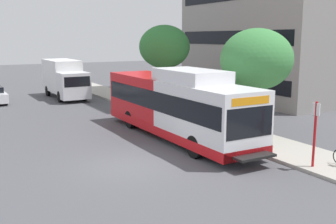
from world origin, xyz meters
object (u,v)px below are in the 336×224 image
at_px(transit_bus, 176,105).
at_px(bus_stop_sign_pole, 315,129).
at_px(street_tree_mid_block, 164,47).
at_px(street_tree_near_stop, 256,60).
at_px(box_truck_background, 65,78).

relative_size(transit_bus, bus_stop_sign_pole, 4.71).
bearing_deg(street_tree_mid_block, transit_bus, -115.26).
relative_size(street_tree_near_stop, street_tree_mid_block, 0.93).
distance_m(transit_bus, street_tree_mid_block, 9.24).
height_order(street_tree_near_stop, street_tree_mid_block, street_tree_mid_block).
height_order(transit_bus, street_tree_mid_block, street_tree_mid_block).
bearing_deg(bus_stop_sign_pole, street_tree_near_stop, 73.08).
bearing_deg(street_tree_near_stop, box_truck_background, 104.27).
height_order(bus_stop_sign_pole, street_tree_mid_block, street_tree_mid_block).
distance_m(street_tree_near_stop, box_truck_background, 19.50).
height_order(bus_stop_sign_pole, street_tree_near_stop, street_tree_near_stop).
bearing_deg(street_tree_mid_block, street_tree_near_stop, -90.81).
distance_m(bus_stop_sign_pole, street_tree_mid_block, 15.51).
distance_m(bus_stop_sign_pole, street_tree_near_stop, 6.01).
xyz_separation_m(bus_stop_sign_pole, street_tree_mid_block, (1.74, 15.15, 2.85)).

